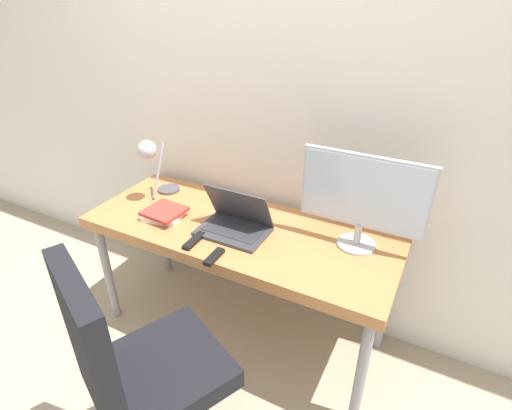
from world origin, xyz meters
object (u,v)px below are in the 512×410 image
Objects in this scene: monitor at (363,197)px; desk_lamp at (152,159)px; office_chair at (135,366)px; laptop at (235,223)px; book_stack at (164,214)px.

monitor is 1.59× the size of desk_lamp.
desk_lamp reaches higher than office_chair.
laptop is 0.41m from book_stack.
desk_lamp is at bearing -176.53° from monitor.
laptop reaches higher than book_stack.
desk_lamp reaches higher than book_stack.
monitor reaches higher than book_stack.
desk_lamp is 0.34× the size of office_chair.
laptop is at bearing 9.75° from book_stack.
desk_lamp is 1.15m from office_chair.
office_chair reaches higher than laptop.
office_chair is at bearing -59.69° from book_stack.
office_chair is at bearing -55.64° from desk_lamp.
desk_lamp is (-0.59, 0.09, 0.20)m from laptop.
monitor is at bearing 59.39° from office_chair.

